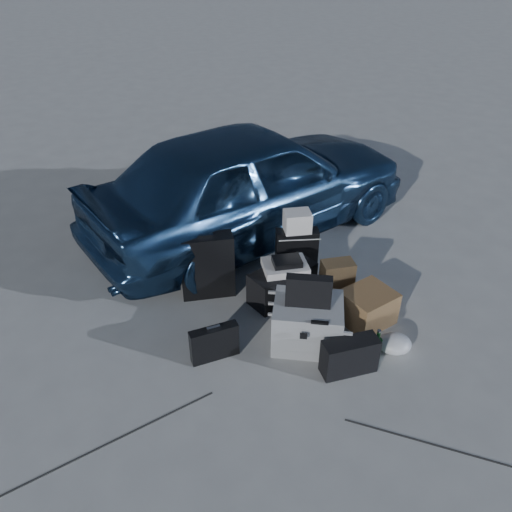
{
  "coord_description": "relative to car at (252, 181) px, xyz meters",
  "views": [
    {
      "loc": [
        -1.03,
        -2.9,
        3.07
      ],
      "look_at": [
        -0.01,
        0.85,
        0.49
      ],
      "focal_mm": 35.0,
      "sensor_mm": 36.0,
      "label": 1
    }
  ],
  "objects": [
    {
      "name": "messenger_bag",
      "position": [
        0.18,
        -2.39,
        -0.5
      ],
      "size": [
        0.46,
        0.18,
        0.32
      ],
      "primitive_type": "cube",
      "rotation": [
        0.0,
        0.0,
        0.02
      ],
      "color": "black",
      "rests_on": "ground"
    },
    {
      "name": "suitcase_right",
      "position": [
        0.22,
        -0.95,
        -0.4
      ],
      "size": [
        0.45,
        0.23,
        0.51
      ],
      "primitive_type": "cube",
      "rotation": [
        0.0,
        0.0,
        -0.19
      ],
      "color": "black",
      "rests_on": "ground"
    },
    {
      "name": "suitcase_left",
      "position": [
        -0.73,
        -1.07,
        -0.33
      ],
      "size": [
        0.53,
        0.23,
        0.67
      ],
      "primitive_type": "cube",
      "rotation": [
        0.0,
        0.0,
        -0.08
      ],
      "color": "black",
      "rests_on": "ground"
    },
    {
      "name": "briefcase",
      "position": [
        -0.84,
        -1.95,
        -0.5
      ],
      "size": [
        0.42,
        0.14,
        0.32
      ],
      "primitive_type": "cube",
      "rotation": [
        0.0,
        0.0,
        0.13
      ],
      "color": "black",
      "rests_on": "ground"
    },
    {
      "name": "cardboard_box",
      "position": [
        0.6,
        -1.86,
        -0.5
      ],
      "size": [
        0.54,
        0.5,
        0.33
      ],
      "primitive_type": "cube",
      "rotation": [
        0.0,
        0.0,
        0.33
      ],
      "color": "brown",
      "rests_on": "ground"
    },
    {
      "name": "plastic_bag",
      "position": [
        0.66,
        -2.28,
        -0.58
      ],
      "size": [
        0.34,
        0.31,
        0.16
      ],
      "primitive_type": "ellipsoid",
      "rotation": [
        0.0,
        0.0,
        -0.27
      ],
      "color": "silver",
      "rests_on": "ground"
    },
    {
      "name": "ground",
      "position": [
        -0.29,
        -2.1,
        -0.66
      ],
      "size": [
        60.0,
        60.0,
        0.0
      ],
      "primitive_type": "plane",
      "color": "#A6A6A1",
      "rests_on": "ground"
    },
    {
      "name": "kraft_bag",
      "position": [
        0.47,
        -1.44,
        -0.46
      ],
      "size": [
        0.32,
        0.2,
        0.41
      ],
      "primitive_type": "cube",
      "rotation": [
        0.0,
        0.0,
        -0.06
      ],
      "color": "#B1814D",
      "rests_on": "ground"
    },
    {
      "name": "laptop_bag",
      "position": [
        -0.04,
        -1.98,
        -0.1
      ],
      "size": [
        0.39,
        0.23,
        0.28
      ],
      "primitive_type": "cube",
      "rotation": [
        0.0,
        0.0,
        -0.38
      ],
      "color": "black",
      "rests_on": "pelican_case"
    },
    {
      "name": "green_bottle",
      "position": [
        0.45,
        -2.34,
        -0.5
      ],
      "size": [
        0.09,
        0.09,
        0.32
      ],
      "primitive_type": "cylinder",
      "rotation": [
        0.0,
        0.0,
        0.11
      ],
      "color": "black",
      "rests_on": "ground"
    },
    {
      "name": "duffel_bag",
      "position": [
        -0.04,
        -1.31,
        -0.49
      ],
      "size": [
        0.73,
        0.53,
        0.33
      ],
      "primitive_type": "cube",
      "rotation": [
        0.0,
        0.0,
        0.41
      ],
      "color": "black",
      "rests_on": "ground"
    },
    {
      "name": "flat_box_white",
      "position": [
        -0.03,
        -1.32,
        -0.29
      ],
      "size": [
        0.44,
        0.34,
        0.07
      ],
      "primitive_type": "cube",
      "rotation": [
        0.0,
        0.0,
        -0.07
      ],
      "color": "silver",
      "rests_on": "duffel_bag"
    },
    {
      "name": "car",
      "position": [
        0.0,
        0.0,
        0.0
      ],
      "size": [
        4.18,
        2.87,
        1.32
      ],
      "primitive_type": "imported",
      "rotation": [
        0.0,
        0.0,
        1.94
      ],
      "color": "#2A4D78",
      "rests_on": "ground"
    },
    {
      "name": "pelican_case",
      "position": [
        -0.03,
        -1.97,
        -0.45
      ],
      "size": [
        0.72,
        0.66,
        0.42
      ],
      "primitive_type": "cube",
      "rotation": [
        0.0,
        0.0,
        -0.39
      ],
      "color": "gray",
      "rests_on": "ground"
    },
    {
      "name": "flat_box_black",
      "position": [
        -0.01,
        -1.34,
        -0.23
      ],
      "size": [
        0.28,
        0.21,
        0.06
      ],
      "primitive_type": "cube",
      "rotation": [
        0.0,
        0.0,
        -0.08
      ],
      "color": "black",
      "rests_on": "flat_box_white"
    },
    {
      "name": "white_carton",
      "position": [
        0.22,
        -0.94,
        -0.04
      ],
      "size": [
        0.28,
        0.24,
        0.21
      ],
      "primitive_type": "cube",
      "rotation": [
        0.0,
        0.0,
        -0.11
      ],
      "color": "silver",
      "rests_on": "suitcase_right"
    }
  ]
}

